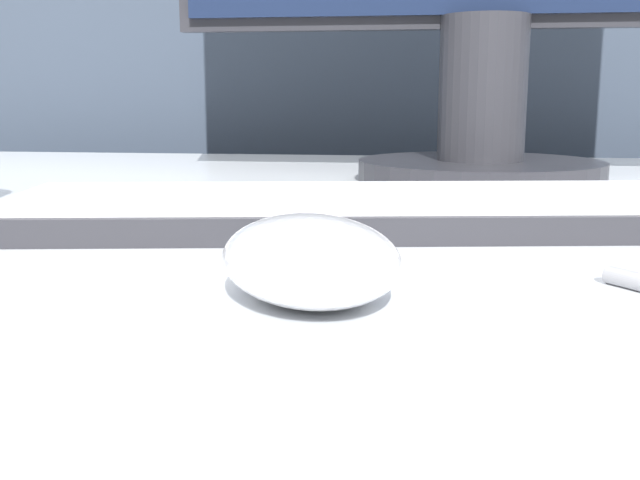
# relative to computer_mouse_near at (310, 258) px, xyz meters

# --- Properties ---
(partition_panel) EXTENTS (5.00, 0.03, 1.43)m
(partition_panel) POSITION_rel_computer_mouse_near_xyz_m (-0.01, 0.88, -0.05)
(partition_panel) COLOR #333D4C
(partition_panel) RESTS_ON ground_plane
(computer_mouse_near) EXTENTS (0.10, 0.12, 0.03)m
(computer_mouse_near) POSITION_rel_computer_mouse_near_xyz_m (0.00, 0.00, 0.00)
(computer_mouse_near) COLOR silver
(computer_mouse_near) RESTS_ON desk
(keyboard) EXTENTS (0.44, 0.18, 0.02)m
(keyboard) POSITION_rel_computer_mouse_near_xyz_m (0.00, 0.16, -0.01)
(keyboard) COLOR #28282D
(keyboard) RESTS_ON desk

